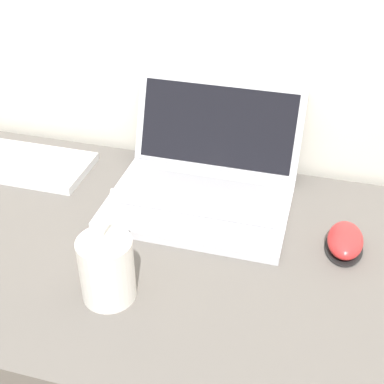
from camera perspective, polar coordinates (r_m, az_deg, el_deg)
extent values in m
cube|color=#5B5651|center=(1.32, -4.26, -17.72)|extent=(1.35, 0.67, 0.73)
cube|color=silver|center=(1.13, 0.64, -1.39)|extent=(0.38, 0.27, 0.02)
cube|color=gray|center=(1.14, 0.90, -0.35)|extent=(0.33, 0.15, 0.00)
cube|color=silver|center=(1.22, 2.75, 7.06)|extent=(0.38, 0.08, 0.19)
cube|color=black|center=(1.21, 2.70, 7.04)|extent=(0.35, 0.07, 0.17)
cylinder|color=silver|center=(0.92, -9.06, -8.12)|extent=(0.09, 0.09, 0.12)
cylinder|color=black|center=(0.88, -9.39, -5.45)|extent=(0.08, 0.08, 0.01)
cylinder|color=white|center=(0.88, -9.62, -4.53)|extent=(0.05, 0.04, 0.17)
ellipsoid|color=black|center=(1.08, 15.88, -5.70)|extent=(0.07, 0.11, 0.01)
ellipsoid|color=red|center=(1.06, 16.03, -4.96)|extent=(0.07, 0.11, 0.04)
cube|color=silver|center=(1.36, -19.35, 3.15)|extent=(0.42, 0.16, 0.02)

